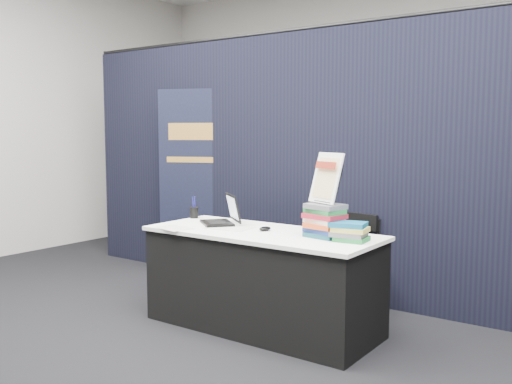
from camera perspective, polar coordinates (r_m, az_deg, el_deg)
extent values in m
plane|color=black|center=(4.08, -4.00, -15.45)|extent=(8.00, 8.00, 0.00)
cube|color=beige|center=(7.34, 16.44, 7.77)|extent=(8.00, 0.02, 3.50)
cube|color=black|center=(5.14, 7.37, 2.69)|extent=(6.00, 0.08, 2.40)
cube|color=black|center=(4.39, 0.61, -8.96)|extent=(1.76, 0.71, 0.72)
cube|color=white|center=(4.31, 0.62, -4.13)|extent=(1.80, 0.75, 0.03)
cube|color=black|center=(4.62, -3.93, -3.12)|extent=(0.39, 0.38, 0.02)
cube|color=black|center=(4.69, -3.06, -1.49)|extent=(0.29, 0.25, 0.22)
cube|color=silver|center=(4.68, -3.12, -1.50)|extent=(0.24, 0.20, 0.17)
ellipsoid|color=black|center=(4.32, 0.91, -3.69)|extent=(0.08, 0.12, 0.03)
cube|color=white|center=(4.64, -5.62, -3.22)|extent=(0.40, 0.37, 0.00)
cube|color=silver|center=(4.48, -8.16, -3.58)|extent=(0.32, 0.25, 0.00)
cube|color=silver|center=(4.45, -2.64, -3.60)|extent=(0.36, 0.27, 0.00)
cylinder|color=black|center=(4.98, -6.21, -2.06)|extent=(0.09, 0.09, 0.10)
cube|color=#164B56|center=(4.08, 6.75, -4.29)|extent=(0.29, 0.25, 0.03)
cube|color=navy|center=(4.07, 6.76, -3.82)|extent=(0.29, 0.25, 0.03)
cube|color=#D14B1D|center=(4.07, 6.76, -3.34)|extent=(0.29, 0.25, 0.03)
cube|color=beige|center=(4.06, 6.77, -2.87)|extent=(0.29, 0.25, 0.03)
cube|color=maroon|center=(4.06, 6.77, -2.39)|extent=(0.29, 0.25, 0.03)
cube|color=#1E7134|center=(4.05, 6.78, -1.91)|extent=(0.29, 0.25, 0.03)
cube|color=#55545A|center=(4.05, 6.79, -1.43)|extent=(0.29, 0.25, 0.03)
cube|color=#1E7134|center=(3.96, 9.39, -4.64)|extent=(0.27, 0.22, 0.03)
cube|color=#55545A|center=(3.96, 9.40, -4.17)|extent=(0.27, 0.22, 0.03)
cube|color=#BAAE4A|center=(3.95, 9.41, -3.69)|extent=(0.27, 0.22, 0.03)
cube|color=navy|center=(3.94, 9.42, -3.21)|extent=(0.27, 0.22, 0.03)
cube|color=black|center=(4.03, 6.69, -1.02)|extent=(0.17, 0.08, 0.02)
cylinder|color=black|center=(4.13, 6.40, 0.61)|extent=(0.05, 0.09, 0.26)
cylinder|color=black|center=(4.06, 8.19, 0.49)|extent=(0.05, 0.09, 0.26)
cube|color=white|center=(4.05, 7.04, 1.41)|extent=(0.29, 0.20, 0.35)
cube|color=beige|center=(4.05, 6.99, 1.40)|extent=(0.23, 0.16, 0.28)
cube|color=maroon|center=(4.04, 6.98, 2.68)|extent=(0.21, 0.10, 0.05)
cube|color=black|center=(6.10, -6.20, -7.83)|extent=(0.80, 0.39, 0.08)
cube|color=black|center=(5.96, -6.18, 0.91)|extent=(0.73, 0.31, 1.94)
cube|color=gold|center=(5.92, -6.35, 6.03)|extent=(0.50, 0.20, 0.17)
cube|color=gold|center=(5.93, -6.32, 3.23)|extent=(0.54, 0.22, 0.06)
cylinder|color=black|center=(4.89, 6.68, -9.45)|extent=(0.02, 0.02, 0.39)
cylinder|color=black|center=(4.74, 10.36, -10.01)|extent=(0.02, 0.02, 0.39)
cylinder|color=black|center=(5.18, 8.54, -8.59)|extent=(0.02, 0.02, 0.39)
cylinder|color=black|center=(5.04, 12.05, -9.07)|extent=(0.02, 0.02, 0.39)
cube|color=black|center=(4.91, 9.45, -6.90)|extent=(0.41, 0.41, 0.03)
cube|color=black|center=(5.00, 10.38, -2.89)|extent=(0.34, 0.09, 0.14)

